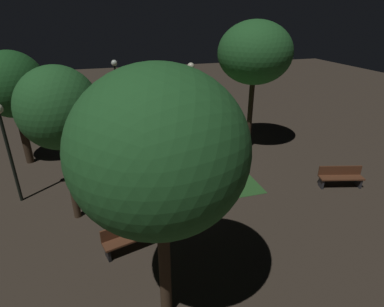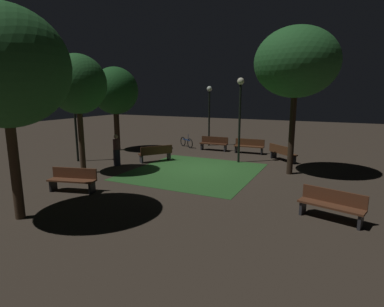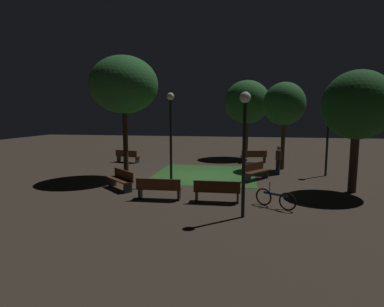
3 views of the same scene
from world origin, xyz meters
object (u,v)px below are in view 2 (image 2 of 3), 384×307
(bench_front_left, at_px, (332,204))
(bench_back_row, at_px, (282,152))
(bench_corner, at_px, (73,179))
(bicycle, at_px, (186,142))
(bench_front_right, at_px, (249,146))
(bench_path_side, at_px, (214,143))
(pedestrian, at_px, (116,149))
(lamp_post_plaza_east, at_px, (75,112))
(tree_near_wall, at_px, (78,85))
(tree_right_canopy, at_px, (115,91))
(tree_lawn_side, at_px, (3,67))
(bench_near_trees, at_px, (156,153))
(lamp_post_path_center, at_px, (240,106))
(lamp_post_plaza_west, at_px, (209,105))
(tree_back_right, at_px, (296,63))

(bench_front_left, xyz_separation_m, bench_back_row, (2.67, -7.50, 0.00))
(bench_corner, relative_size, bicycle, 1.34)
(bench_front_right, xyz_separation_m, bench_path_side, (2.33, -0.00, 0.00))
(bicycle, bearing_deg, bench_front_left, 135.41)
(bench_path_side, relative_size, pedestrian, 1.13)
(lamp_post_plaza_east, bearing_deg, bench_path_side, -131.34)
(tree_near_wall, height_order, tree_right_canopy, tree_near_wall)
(bench_corner, relative_size, bench_front_left, 1.00)
(pedestrian, bearing_deg, bench_front_right, -130.48)
(bench_front_left, bearing_deg, tree_near_wall, -4.90)
(tree_lawn_side, bearing_deg, bench_near_trees, -86.60)
(bench_front_right, bearing_deg, lamp_post_path_center, 93.37)
(bench_corner, distance_m, lamp_post_path_center, 8.91)
(bench_near_trees, height_order, bicycle, bicycle)
(lamp_post_plaza_west, bearing_deg, tree_near_wall, 76.33)
(lamp_post_plaza_west, bearing_deg, bench_front_right, 154.79)
(bench_path_side, bearing_deg, tree_back_right, 143.01)
(bench_corner, bearing_deg, bench_near_trees, -90.46)
(bench_near_trees, distance_m, tree_right_canopy, 5.60)
(bench_corner, distance_m, bench_back_row, 10.75)
(bench_path_side, xyz_separation_m, tree_right_canopy, (5.72, 2.61, 3.29))
(tree_lawn_side, distance_m, lamp_post_plaza_west, 14.40)
(tree_back_right, relative_size, bicycle, 4.64)
(tree_near_wall, relative_size, tree_back_right, 0.83)
(bench_back_row, height_order, tree_right_canopy, tree_right_canopy)
(lamp_post_plaza_east, distance_m, pedestrian, 3.18)
(tree_near_wall, bearing_deg, tree_lawn_side, 115.11)
(tree_right_canopy, distance_m, lamp_post_path_center, 8.24)
(bench_back_row, bearing_deg, bench_front_left, 109.58)
(bench_front_left, distance_m, bench_near_trees, 9.83)
(bench_corner, distance_m, bench_near_trees, 5.71)
(bench_corner, bearing_deg, bench_front_left, -171.62)
(tree_near_wall, relative_size, lamp_post_path_center, 1.21)
(tree_near_wall, relative_size, pedestrian, 3.32)
(lamp_post_plaza_west, bearing_deg, bench_back_row, 151.80)
(pedestrian, bearing_deg, tree_right_canopy, -51.35)
(lamp_post_plaza_west, xyz_separation_m, pedestrian, (1.89, 7.70, -1.99))
(tree_right_canopy, bearing_deg, tree_near_wall, 113.85)
(tree_lawn_side, bearing_deg, pedestrian, -74.83)
(bench_front_left, xyz_separation_m, tree_back_right, (1.87, -4.89, 4.44))
(lamp_post_path_center, xyz_separation_m, bicycle, (4.66, -3.05, -2.68))
(tree_right_canopy, height_order, pedestrian, tree_right_canopy)
(lamp_post_plaza_west, height_order, pedestrian, lamp_post_plaza_west)
(bench_front_right, xyz_separation_m, tree_right_canopy, (8.05, 2.61, 3.29))
(bench_path_side, xyz_separation_m, bench_near_trees, (1.60, 4.49, 0.00))
(lamp_post_plaza_east, height_order, pedestrian, lamp_post_plaza_east)
(bench_back_row, distance_m, tree_right_canopy, 10.83)
(tree_right_canopy, bearing_deg, lamp_post_plaza_west, -138.38)
(lamp_post_path_center, bearing_deg, bench_back_row, -146.97)
(bench_corner, relative_size, bench_back_row, 1.12)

